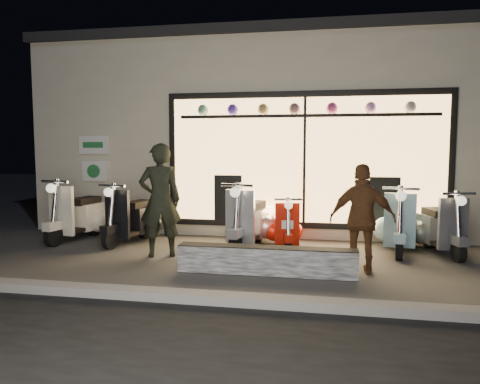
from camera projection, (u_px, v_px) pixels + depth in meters
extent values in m
plane|color=#383533|center=(246.00, 262.00, 7.39)|extent=(40.00, 40.00, 0.00)
cube|color=slate|center=(216.00, 299.00, 5.43)|extent=(40.00, 0.25, 0.12)
cube|color=beige|center=(280.00, 139.00, 12.08)|extent=(10.00, 6.00, 4.00)
cube|color=black|center=(280.00, 56.00, 11.88)|extent=(10.20, 6.20, 0.20)
cube|color=black|center=(305.00, 160.00, 9.03)|extent=(5.45, 0.06, 2.65)
cube|color=#FFBF6B|center=(304.00, 160.00, 8.99)|extent=(5.20, 0.04, 2.40)
cube|color=black|center=(305.00, 116.00, 8.87)|extent=(4.90, 0.06, 0.06)
cube|color=white|center=(93.00, 145.00, 9.80)|extent=(0.65, 0.04, 0.38)
cube|color=white|center=(94.00, 171.00, 9.85)|extent=(0.55, 0.04, 0.42)
cube|color=black|center=(266.00, 261.00, 6.66)|extent=(2.55, 0.28, 0.40)
cylinder|color=black|center=(235.00, 244.00, 7.81)|extent=(0.18, 0.39, 0.38)
cylinder|color=black|center=(257.00, 233.00, 8.85)|extent=(0.20, 0.40, 0.38)
cube|color=silver|center=(240.00, 216.00, 7.99)|extent=(0.52, 0.17, 0.92)
cube|color=silver|center=(255.00, 221.00, 8.73)|extent=(0.60, 0.85, 0.51)
cube|color=black|center=(253.00, 205.00, 8.59)|extent=(0.42, 0.67, 0.13)
sphere|color=#FFF2CC|center=(235.00, 192.00, 7.72)|extent=(0.19, 0.19, 0.17)
cylinder|color=black|center=(288.00, 247.00, 7.78)|extent=(0.15, 0.32, 0.31)
cylinder|color=black|center=(283.00, 236.00, 8.67)|extent=(0.16, 0.32, 0.31)
cube|color=red|center=(287.00, 224.00, 7.93)|extent=(0.42, 0.14, 0.74)
cube|color=red|center=(283.00, 227.00, 8.57)|extent=(0.49, 0.69, 0.41)
cube|color=black|center=(284.00, 214.00, 8.45)|extent=(0.34, 0.54, 0.11)
sphere|color=#FFF2CC|center=(289.00, 205.00, 7.70)|extent=(0.16, 0.16, 0.13)
cylinder|color=black|center=(110.00, 239.00, 8.27)|extent=(0.18, 0.38, 0.37)
cylinder|color=black|center=(145.00, 229.00, 9.25)|extent=(0.20, 0.38, 0.37)
cube|color=black|center=(117.00, 214.00, 8.44)|extent=(0.50, 0.18, 0.88)
cube|color=black|center=(142.00, 219.00, 9.13)|extent=(0.60, 0.83, 0.49)
cube|color=black|center=(138.00, 204.00, 9.01)|extent=(0.42, 0.65, 0.13)
sphere|color=#FFF2CC|center=(108.00, 192.00, 8.18)|extent=(0.19, 0.19, 0.16)
cylinder|color=black|center=(53.00, 236.00, 8.49)|extent=(0.18, 0.40, 0.38)
cylinder|color=black|center=(93.00, 226.00, 9.54)|extent=(0.20, 0.40, 0.38)
cube|color=beige|center=(62.00, 211.00, 8.67)|extent=(0.52, 0.17, 0.92)
cube|color=beige|center=(89.00, 216.00, 9.41)|extent=(0.60, 0.86, 0.52)
cube|color=black|center=(85.00, 201.00, 9.28)|extent=(0.42, 0.68, 0.14)
sphere|color=#FFF2CC|center=(51.00, 188.00, 8.40)|extent=(0.20, 0.20, 0.17)
cylinder|color=black|center=(399.00, 249.00, 7.48)|extent=(0.15, 0.38, 0.37)
cylinder|color=black|center=(398.00, 236.00, 8.51)|extent=(0.17, 0.38, 0.37)
cube|color=#8DBEC8|center=(400.00, 220.00, 7.65)|extent=(0.51, 0.13, 0.90)
cube|color=#8DBEC8|center=(398.00, 225.00, 8.39)|extent=(0.54, 0.81, 0.50)
cube|color=black|center=(399.00, 209.00, 8.25)|extent=(0.37, 0.64, 0.13)
sphere|color=#FFF2CC|center=(401.00, 196.00, 7.38)|extent=(0.18, 0.18, 0.16)
cylinder|color=black|center=(459.00, 252.00, 7.34)|extent=(0.18, 0.36, 0.35)
cylinder|color=black|center=(430.00, 239.00, 8.36)|extent=(0.20, 0.37, 0.35)
cube|color=#595B61|center=(453.00, 224.00, 7.51)|extent=(0.48, 0.17, 0.84)
cube|color=#595B61|center=(433.00, 228.00, 8.24)|extent=(0.58, 0.80, 0.47)
cube|color=black|center=(436.00, 212.00, 8.11)|extent=(0.41, 0.63, 0.12)
sphere|color=#FFF2CC|center=(461.00, 201.00, 7.25)|extent=(0.18, 0.18, 0.15)
imported|color=black|center=(160.00, 200.00, 7.69)|extent=(0.81, 0.69, 1.87)
imported|color=brown|center=(363.00, 219.00, 6.66)|extent=(0.93, 0.39, 1.58)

